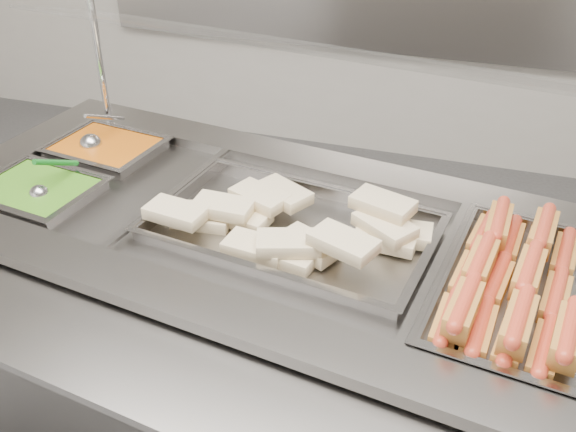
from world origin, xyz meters
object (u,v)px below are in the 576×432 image
(pan_wraps, at_px, (292,233))
(pan_hotdogs, at_px, (522,302))
(ladle, at_px, (92,143))
(sneeze_guard, at_px, (308,53))
(steam_counter, at_px, (273,348))
(serving_spoon, at_px, (43,189))

(pan_wraps, bearing_deg, pan_hotdogs, -8.17)
(pan_hotdogs, xyz_separation_m, ladle, (-1.21, 0.30, 0.05))
(sneeze_guard, height_order, pan_wraps, sneeze_guard)
(steam_counter, relative_size, sneeze_guard, 1.18)
(steam_counter, height_order, pan_wraps, pan_wraps)
(steam_counter, bearing_deg, pan_wraps, -8.17)
(steam_counter, height_order, serving_spoon, serving_spoon)
(ladle, distance_m, serving_spoon, 0.27)
(steam_counter, distance_m, sneeze_guard, 0.80)
(sneeze_guard, relative_size, ladle, 8.43)
(pan_hotdogs, xyz_separation_m, serving_spoon, (-1.19, 0.03, 0.05))
(sneeze_guard, distance_m, pan_wraps, 0.43)
(steam_counter, bearing_deg, serving_spoon, -174.47)
(sneeze_guard, distance_m, pan_hotdogs, 0.74)
(sneeze_guard, bearing_deg, ladle, 179.15)
(ladle, bearing_deg, steam_counter, -18.96)
(pan_hotdogs, height_order, serving_spoon, serving_spoon)
(sneeze_guard, distance_m, ladle, 0.74)
(sneeze_guard, xyz_separation_m, pan_hotdogs, (0.56, -0.29, -0.39))
(ladle, relative_size, serving_spoon, 1.09)
(sneeze_guard, xyz_separation_m, ladle, (-0.66, 0.01, -0.34))
(sneeze_guard, bearing_deg, serving_spoon, -157.24)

